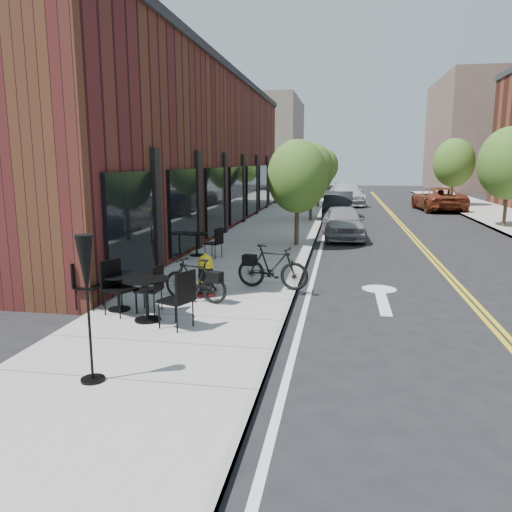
# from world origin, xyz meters

# --- Properties ---
(ground) EXTENTS (120.00, 120.00, 0.00)m
(ground) POSITION_xyz_m (0.00, 0.00, 0.00)
(ground) COLOR black
(ground) RESTS_ON ground
(sidewalk_near) EXTENTS (4.00, 70.00, 0.12)m
(sidewalk_near) POSITION_xyz_m (-2.00, 10.00, 0.06)
(sidewalk_near) COLOR #9E9B93
(sidewalk_near) RESTS_ON ground
(building_near) EXTENTS (5.00, 28.00, 7.00)m
(building_near) POSITION_xyz_m (-6.50, 14.00, 3.50)
(building_near) COLOR #4B1818
(building_near) RESTS_ON ground
(bg_building_left) EXTENTS (8.00, 14.00, 10.00)m
(bg_building_left) POSITION_xyz_m (-8.00, 48.00, 5.00)
(bg_building_left) COLOR #726656
(bg_building_left) RESTS_ON ground
(bg_building_right) EXTENTS (10.00, 16.00, 12.00)m
(bg_building_right) POSITION_xyz_m (16.00, 50.00, 6.00)
(bg_building_right) COLOR brown
(bg_building_right) RESTS_ON ground
(tree_near_a) EXTENTS (2.20, 2.20, 3.81)m
(tree_near_a) POSITION_xyz_m (-0.60, 9.00, 2.60)
(tree_near_a) COLOR #382B1E
(tree_near_a) RESTS_ON sidewalk_near
(tree_near_b) EXTENTS (2.30, 2.30, 3.98)m
(tree_near_b) POSITION_xyz_m (-0.60, 17.00, 2.71)
(tree_near_b) COLOR #382B1E
(tree_near_b) RESTS_ON sidewalk_near
(tree_near_c) EXTENTS (2.10, 2.10, 3.67)m
(tree_near_c) POSITION_xyz_m (-0.60, 25.00, 2.53)
(tree_near_c) COLOR #382B1E
(tree_near_c) RESTS_ON sidewalk_near
(tree_near_d) EXTENTS (2.40, 2.40, 4.11)m
(tree_near_d) POSITION_xyz_m (-0.60, 33.00, 2.79)
(tree_near_d) COLOR #382B1E
(tree_near_d) RESTS_ON sidewalk_near
(tree_far_b) EXTENTS (2.80, 2.80, 4.62)m
(tree_far_b) POSITION_xyz_m (8.60, 16.00, 3.06)
(tree_far_b) COLOR #382B1E
(tree_far_b) RESTS_ON sidewalk_far
(tree_far_c) EXTENTS (2.80, 2.80, 4.62)m
(tree_far_c) POSITION_xyz_m (8.60, 28.00, 3.06)
(tree_far_c) COLOR #382B1E
(tree_far_c) RESTS_ON sidewalk_far
(fire_hydrant) EXTENTS (0.54, 0.54, 0.97)m
(fire_hydrant) POSITION_xyz_m (-1.99, 1.54, 0.58)
(fire_hydrant) COLOR maroon
(fire_hydrant) RESTS_ON sidewalk_near
(bicycle_left) EXTENTS (1.66, 0.92, 0.96)m
(bicycle_left) POSITION_xyz_m (-2.09, 1.04, 0.60)
(bicycle_left) COLOR black
(bicycle_left) RESTS_ON sidewalk_near
(bicycle_right) EXTENTS (1.83, 0.79, 1.06)m
(bicycle_right) POSITION_xyz_m (-0.58, 2.42, 0.65)
(bicycle_right) COLOR black
(bicycle_right) RESTS_ON sidewalk_near
(bistro_set_a) EXTENTS (2.04, 1.27, 1.08)m
(bistro_set_a) POSITION_xyz_m (-2.60, -0.44, 0.67)
(bistro_set_a) COLOR black
(bistro_set_a) RESTS_ON sidewalk_near
(bistro_set_b) EXTENTS (1.80, 0.80, 0.97)m
(bistro_set_b) POSITION_xyz_m (-3.45, 0.13, 0.61)
(bistro_set_b) COLOR black
(bistro_set_b) RESTS_ON sidewalk_near
(bistro_set_c) EXTENTS (1.82, 1.02, 0.96)m
(bistro_set_c) POSITION_xyz_m (-3.60, 6.26, 0.60)
(bistro_set_c) COLOR black
(bistro_set_c) RESTS_ON sidewalk_near
(patio_umbrella) EXTENTS (0.33, 0.33, 2.06)m
(patio_umbrella) POSITION_xyz_m (-2.33, -3.11, 1.60)
(patio_umbrella) COLOR black
(patio_umbrella) RESTS_ON sidewalk_near
(parked_car_a) EXTENTS (1.93, 4.13, 1.37)m
(parked_car_a) POSITION_xyz_m (1.07, 11.54, 0.68)
(parked_car_a) COLOR gray
(parked_car_a) RESTS_ON ground
(parked_car_b) EXTENTS (1.65, 4.53, 1.48)m
(parked_car_b) POSITION_xyz_m (0.80, 19.02, 0.74)
(parked_car_b) COLOR black
(parked_car_b) RESTS_ON ground
(parked_car_c) EXTENTS (2.92, 5.86, 1.64)m
(parked_car_c) POSITION_xyz_m (1.25, 28.00, 0.82)
(parked_car_c) COLOR silver
(parked_car_c) RESTS_ON ground
(parked_car_far) EXTENTS (3.00, 5.64, 1.51)m
(parked_car_far) POSITION_xyz_m (7.12, 24.73, 0.75)
(parked_car_far) COLOR maroon
(parked_car_far) RESTS_ON ground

